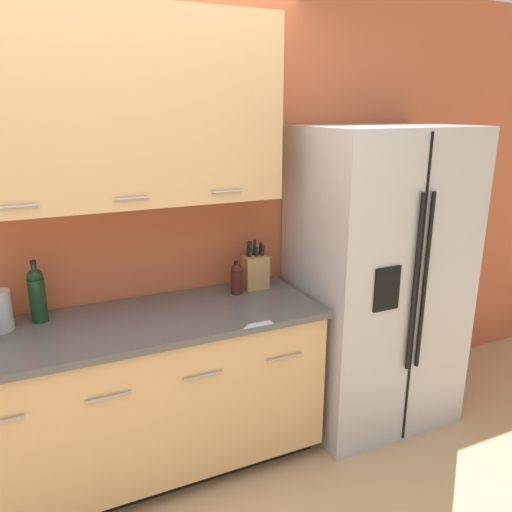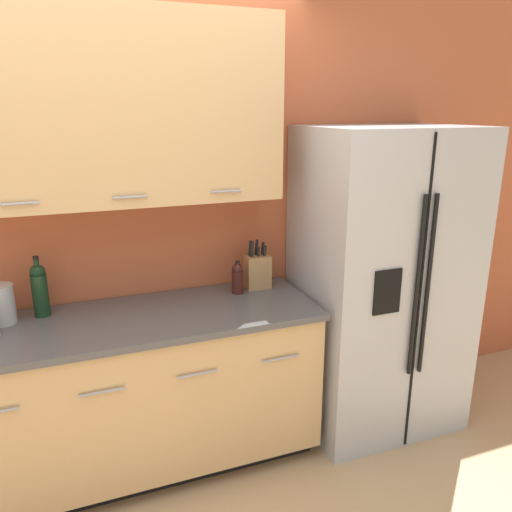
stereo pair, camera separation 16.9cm
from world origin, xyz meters
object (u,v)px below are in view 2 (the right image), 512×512
Objects in this scene: refrigerator at (381,282)px; wine_bottle at (40,289)px; knife_block at (257,271)px; steel_canister at (2,304)px; oil_bottle at (238,278)px.

refrigerator is 5.79× the size of wine_bottle.
knife_block is at bearing -0.43° from wine_bottle.
steel_canister is (-0.17, -0.04, -0.04)m from wine_bottle.
knife_block is 1.17m from wine_bottle.
steel_canister is (-1.21, 0.01, 0.01)m from oil_bottle.
refrigerator is 9.56× the size of oil_bottle.
oil_bottle is at bearing -162.73° from knife_block.
knife_block is (-0.71, 0.21, 0.09)m from refrigerator.
steel_canister reaches higher than oil_bottle.
wine_bottle reaches higher than steel_canister.
oil_bottle is (-0.85, 0.17, 0.08)m from refrigerator.
wine_bottle is at bearing 12.22° from steel_canister.
refrigerator is 6.26× the size of knife_block.
refrigerator reaches higher than wine_bottle.
wine_bottle is (-1.89, 0.22, 0.13)m from refrigerator.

